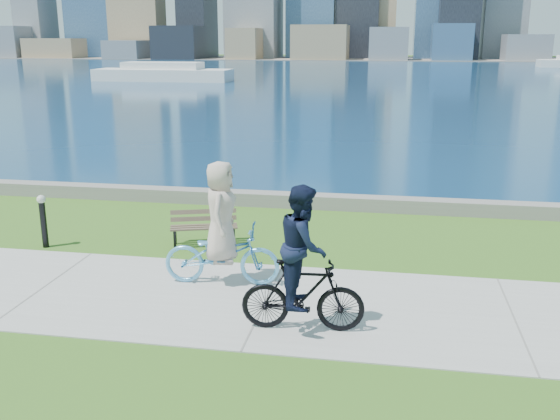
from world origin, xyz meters
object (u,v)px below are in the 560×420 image
at_px(park_bench, 204,224).
at_px(bollard_lamp, 43,218).
at_px(cyclist_man, 303,271).
at_px(cyclist_woman, 221,239).

height_order(park_bench, bollard_lamp, bollard_lamp).
xyz_separation_m(bollard_lamp, cyclist_man, (5.92, -2.94, 0.31)).
distance_m(bollard_lamp, cyclist_woman, 4.45).
bearing_deg(bollard_lamp, cyclist_woman, -17.62).
bearing_deg(cyclist_man, cyclist_woman, 42.35).
relative_size(park_bench, cyclist_woman, 0.67).
bearing_deg(cyclist_woman, bollard_lamp, 67.60).
bearing_deg(cyclist_man, park_bench, 31.37).
bearing_deg(park_bench, cyclist_man, -71.94).
height_order(park_bench, cyclist_man, cyclist_man).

